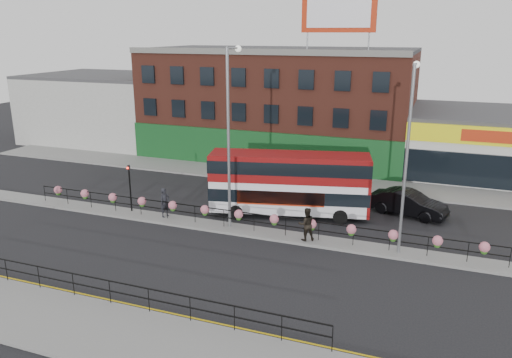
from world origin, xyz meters
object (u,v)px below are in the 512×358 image
(lamp_column_east, at_px, (408,144))
(car, at_px, (408,203))
(pedestrian_a, at_px, (165,202))
(double_decker_bus, at_px, (290,178))
(pedestrian_b, at_px, (306,224))
(lamp_column_west, at_px, (230,123))

(lamp_column_east, bearing_deg, car, 90.24)
(car, bearing_deg, pedestrian_a, 128.68)
(car, relative_size, lamp_column_east, 0.52)
(double_decker_bus, relative_size, lamp_column_east, 1.05)
(double_decker_bus, xyz_separation_m, pedestrian_a, (-7.40, -3.47, -1.47))
(car, bearing_deg, lamp_column_east, -164.16)
(double_decker_bus, relative_size, car, 2.00)
(pedestrian_a, relative_size, pedestrian_b, 0.98)
(lamp_column_west, bearing_deg, pedestrian_a, -177.76)
(car, distance_m, pedestrian_b, 8.53)
(double_decker_bus, bearing_deg, car, 20.97)
(pedestrian_b, xyz_separation_m, lamp_column_west, (-4.99, 0.67, 5.44))
(lamp_column_west, bearing_deg, double_decker_bus, 49.93)
(pedestrian_b, distance_m, lamp_column_east, 7.25)
(pedestrian_a, relative_size, lamp_column_east, 0.19)
(double_decker_bus, bearing_deg, pedestrian_b, -60.66)
(double_decker_bus, distance_m, pedestrian_b, 4.76)
(pedestrian_b, bearing_deg, car, -155.55)
(car, bearing_deg, double_decker_bus, 126.58)
(pedestrian_a, bearing_deg, lamp_column_west, -67.71)
(double_decker_bus, bearing_deg, lamp_column_west, -130.07)
(car, height_order, pedestrian_a, pedestrian_a)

